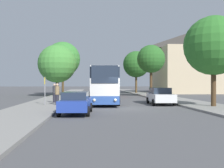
# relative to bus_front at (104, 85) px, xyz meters

# --- Properties ---
(ground_plane) EXTENTS (300.00, 300.00, 0.00)m
(ground_plane) POSITION_rel_bus_front_xyz_m (1.39, -5.45, -1.86)
(ground_plane) COLOR #4C4C4F
(ground_plane) RESTS_ON ground
(sidewalk_left) EXTENTS (4.00, 120.00, 0.15)m
(sidewalk_left) POSITION_rel_bus_front_xyz_m (-5.61, -5.45, -1.78)
(sidewalk_left) COLOR gray
(sidewalk_left) RESTS_ON ground_plane
(sidewalk_right) EXTENTS (4.00, 120.00, 0.15)m
(sidewalk_right) POSITION_rel_bus_front_xyz_m (8.39, -5.45, -1.78)
(sidewalk_right) COLOR gray
(sidewalk_right) RESTS_ON ground_plane
(building_right_background) EXTENTS (17.49, 14.07, 13.40)m
(building_right_background) POSITION_rel_bus_front_xyz_m (21.26, 27.44, 4.84)
(building_right_background) COLOR #C6B28E
(building_right_background) RESTS_ON ground_plane
(bus_front) EXTENTS (2.98, 10.61, 3.48)m
(bus_front) POSITION_rel_bus_front_xyz_m (0.00, 0.00, 0.00)
(bus_front) COLOR #2D519E
(bus_front) RESTS_ON ground_plane
(bus_middle) EXTENTS (2.91, 12.14, 3.19)m
(bus_middle) POSITION_rel_bus_front_xyz_m (0.18, 13.74, -0.15)
(bus_middle) COLOR gray
(bus_middle) RESTS_ON ground_plane
(bus_rear) EXTENTS (2.83, 11.16, 3.37)m
(bus_rear) POSITION_rel_bus_front_xyz_m (0.13, 29.57, -0.06)
(bus_rear) COLOR silver
(bus_rear) RESTS_ON ground_plane
(parked_car_left_curb) EXTENTS (2.14, 4.45, 1.45)m
(parked_car_left_curb) POSITION_rel_bus_front_xyz_m (-2.28, -9.03, -1.09)
(parked_car_left_curb) COLOR #233D9E
(parked_car_left_curb) RESTS_ON ground_plane
(parked_car_right_near) EXTENTS (2.24, 4.77, 1.59)m
(parked_car_right_near) POSITION_rel_bus_front_xyz_m (5.23, -1.85, -1.04)
(parked_car_right_near) COLOR silver
(parked_car_right_near) RESTS_ON ground_plane
(bus_stop_sign) EXTENTS (0.08, 0.45, 2.43)m
(bus_stop_sign) POSITION_rel_bus_front_xyz_m (-5.30, -3.12, -0.20)
(bus_stop_sign) COLOR gray
(bus_stop_sign) RESTS_ON sidewalk_left
(pedestrian_waiting_near) EXTENTS (0.36, 0.36, 1.83)m
(pedestrian_waiting_near) POSITION_rel_bus_front_xyz_m (-4.83, -0.59, -0.78)
(pedestrian_waiting_near) COLOR #23232D
(pedestrian_waiting_near) RESTS_ON sidewalk_left
(pedestrian_waiting_far) EXTENTS (0.36, 0.36, 1.85)m
(pedestrian_waiting_far) POSITION_rel_bus_front_xyz_m (-4.24, -3.12, -0.77)
(pedestrian_waiting_far) COLOR #23232D
(pedestrian_waiting_far) RESTS_ON sidewalk_left
(tree_left_near) EXTENTS (6.08, 6.08, 9.19)m
(tree_left_near) POSITION_rel_bus_front_xyz_m (-6.34, 20.58, 4.43)
(tree_left_near) COLOR #513D23
(tree_left_near) RESTS_ON sidewalk_left
(tree_left_far) EXTENTS (5.77, 5.77, 7.71)m
(tree_left_far) POSITION_rel_bus_front_xyz_m (-6.46, 13.91, 3.12)
(tree_left_far) COLOR #47331E
(tree_left_far) RESTS_ON sidewalk_left
(tree_right_near) EXTENTS (5.16, 5.16, 8.18)m
(tree_right_near) POSITION_rel_bus_front_xyz_m (7.44, 24.49, 3.88)
(tree_right_near) COLOR #513D23
(tree_right_near) RESTS_ON sidewalk_right
(tree_right_mid) EXTENTS (4.82, 4.82, 7.34)m
(tree_right_mid) POSITION_rel_bus_front_xyz_m (8.65, -5.61, 3.21)
(tree_right_mid) COLOR #47331E
(tree_right_mid) RESTS_ON sidewalk_right
(tree_right_far) EXTENTS (4.24, 4.24, 7.69)m
(tree_right_far) POSITION_rel_bus_front_xyz_m (7.74, 12.94, 3.83)
(tree_right_far) COLOR #47331E
(tree_right_far) RESTS_ON sidewalk_right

